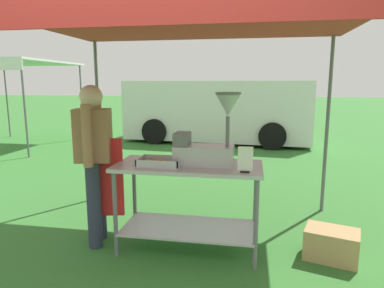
% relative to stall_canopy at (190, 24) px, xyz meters
% --- Properties ---
extents(ground_plane, '(70.00, 70.00, 0.00)m').
position_rel_stall_canopy_xyz_m(ground_plane, '(-0.20, 5.05, -2.16)').
color(ground_plane, '#33702D').
extents(stall_canopy, '(3.23, 2.52, 2.23)m').
position_rel_stall_canopy_xyz_m(stall_canopy, '(0.00, 0.00, 0.00)').
color(stall_canopy, slate).
rests_on(stall_canopy, ground).
extents(donut_cart, '(1.39, 0.64, 0.86)m').
position_rel_stall_canopy_xyz_m(donut_cart, '(-0.00, -0.10, -1.54)').
color(donut_cart, '#B7B7BC').
rests_on(donut_cart, ground).
extents(donut_tray, '(0.40, 0.27, 0.07)m').
position_rel_stall_canopy_xyz_m(donut_tray, '(-0.26, -0.18, -1.28)').
color(donut_tray, '#B7B7BC').
rests_on(donut_tray, donut_cart).
extents(donut_fryer, '(0.62, 0.28, 0.68)m').
position_rel_stall_canopy_xyz_m(donut_fryer, '(0.18, -0.07, -1.07)').
color(donut_fryer, '#B7B7BC').
rests_on(donut_fryer, donut_cart).
extents(menu_sign, '(0.13, 0.05, 0.23)m').
position_rel_stall_canopy_xyz_m(menu_sign, '(0.54, -0.31, -1.20)').
color(menu_sign, black).
rests_on(menu_sign, donut_cart).
extents(vendor, '(0.47, 0.54, 1.61)m').
position_rel_stall_canopy_xyz_m(vendor, '(-0.94, -0.12, -1.26)').
color(vendor, '#2D3347').
rests_on(vendor, ground).
extents(supply_crate, '(0.54, 0.44, 0.29)m').
position_rel_stall_canopy_xyz_m(supply_crate, '(1.35, -0.07, -2.02)').
color(supply_crate, tan).
rests_on(supply_crate, ground).
extents(van_white, '(5.19, 2.46, 1.69)m').
position_rel_stall_canopy_xyz_m(van_white, '(-0.36, 6.42, -1.28)').
color(van_white, white).
rests_on(van_white, ground).
extents(neighbour_tent, '(2.63, 2.74, 2.18)m').
position_rel_stall_canopy_xyz_m(neighbour_tent, '(-5.49, 4.68, -0.06)').
color(neighbour_tent, slate).
rests_on(neighbour_tent, ground).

